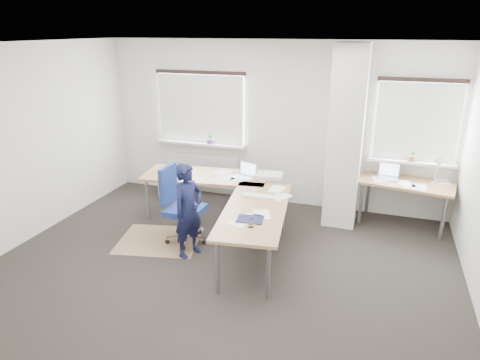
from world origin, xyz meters
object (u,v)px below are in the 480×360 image
(person, at_px, (188,211))
(desk_main, at_px, (232,192))
(desk_side, at_px, (406,184))
(task_chair, at_px, (183,221))

(person, bearing_deg, desk_main, -4.28)
(desk_main, relative_size, desk_side, 1.82)
(desk_main, height_order, task_chair, task_chair)
(task_chair, bearing_deg, person, -50.70)
(person, bearing_deg, desk_side, -33.97)
(desk_side, height_order, person, person)
(desk_main, relative_size, person, 2.08)
(desk_main, xyz_separation_m, task_chair, (-0.61, -0.42, -0.38))
(desk_main, distance_m, task_chair, 0.83)
(task_chair, xyz_separation_m, person, (0.25, -0.32, 0.34))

